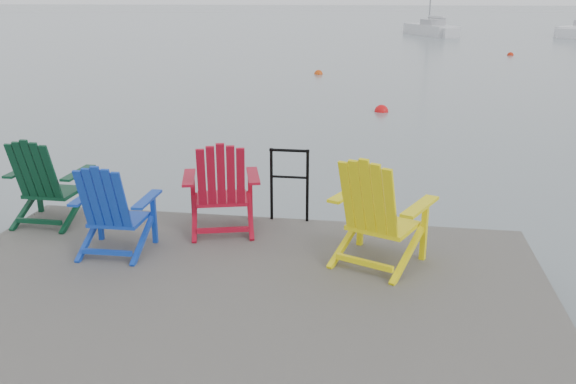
# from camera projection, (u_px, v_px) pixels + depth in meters

# --- Properties ---
(ground) EXTENTS (400.00, 400.00, 0.00)m
(ground) POSITION_uv_depth(u_px,v_px,m) (219.00, 367.00, 5.39)
(ground) COLOR slate
(ground) RESTS_ON ground
(dock) EXTENTS (6.00, 5.00, 1.40)m
(dock) POSITION_uv_depth(u_px,v_px,m) (217.00, 333.00, 5.28)
(dock) COLOR #2A2826
(dock) RESTS_ON ground
(handrail) EXTENTS (0.48, 0.04, 0.90)m
(handrail) POSITION_uv_depth(u_px,v_px,m) (289.00, 178.00, 7.34)
(handrail) COLOR black
(handrail) RESTS_ON dock
(chair_green) EXTENTS (0.86, 0.80, 1.07)m
(chair_green) POSITION_uv_depth(u_px,v_px,m) (46.00, 180.00, 7.24)
(chair_green) COLOR #09331D
(chair_green) RESTS_ON dock
(chair_blue) EXTENTS (0.82, 0.76, 1.01)m
(chair_blue) POSITION_uv_depth(u_px,v_px,m) (112.00, 208.00, 6.39)
(chair_blue) COLOR #1036A7
(chair_blue) RESTS_ON dock
(chair_red) EXTENTS (1.02, 0.97, 1.10)m
(chair_red) POSITION_uv_depth(u_px,v_px,m) (221.00, 186.00, 6.98)
(chair_red) COLOR #A00B20
(chair_red) RESTS_ON dock
(chair_yellow) EXTENTS (1.13, 1.08, 1.16)m
(chair_yellow) POSITION_uv_depth(u_px,v_px,m) (377.00, 211.00, 6.09)
(chair_yellow) COLOR yellow
(chair_yellow) RESTS_ON dock
(sailboat_near) EXTENTS (4.26, 7.16, 9.83)m
(sailboat_near) POSITION_uv_depth(u_px,v_px,m) (430.00, 30.00, 50.12)
(sailboat_near) COLOR silver
(sailboat_near) RESTS_ON ground
(buoy_a) EXTENTS (0.39, 0.39, 0.39)m
(buoy_a) POSITION_uv_depth(u_px,v_px,m) (381.00, 112.00, 17.19)
(buoy_a) COLOR red
(buoy_a) RESTS_ON ground
(buoy_b) EXTENTS (0.36, 0.36, 0.36)m
(buoy_b) POSITION_uv_depth(u_px,v_px,m) (318.00, 74.00, 25.29)
(buoy_b) COLOR #C6410B
(buoy_b) RESTS_ON ground
(buoy_d) EXTENTS (0.35, 0.35, 0.35)m
(buoy_d) POSITION_uv_depth(u_px,v_px,m) (510.00, 55.00, 33.18)
(buoy_d) COLOR #BA210A
(buoy_d) RESTS_ON ground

